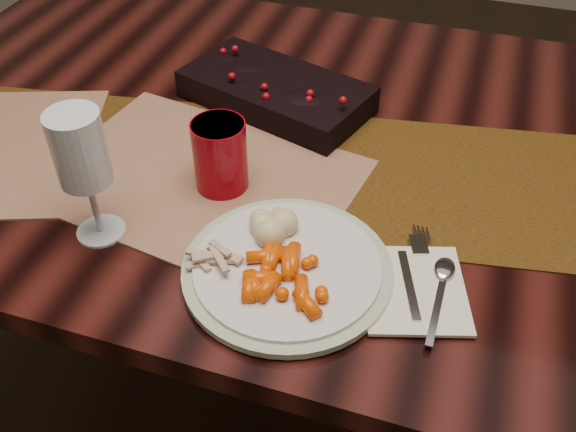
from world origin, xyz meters
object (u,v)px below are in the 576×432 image
(turkey_shreds, at_px, (213,257))
(red_cup, at_px, (220,155))
(mashed_potatoes, at_px, (270,220))
(dinner_plate, at_px, (287,268))
(baby_carrots, at_px, (283,277))
(dining_table, at_px, (340,289))
(centerpiece, at_px, (276,88))
(placemat_main, at_px, (200,180))
(napkin, at_px, (414,289))
(wine_glass, at_px, (87,178))

(turkey_shreds, relative_size, red_cup, 0.55)
(mashed_potatoes, bearing_deg, dinner_plate, -52.33)
(baby_carrots, height_order, red_cup, red_cup)
(dining_table, height_order, red_cup, red_cup)
(centerpiece, distance_m, turkey_shreds, 0.43)
(placemat_main, height_order, baby_carrots, baby_carrots)
(placemat_main, bearing_deg, centerpiece, 89.29)
(mashed_potatoes, distance_m, napkin, 0.22)
(dining_table, distance_m, wine_glass, 0.65)
(napkin, height_order, red_cup, red_cup)
(dining_table, distance_m, baby_carrots, 0.54)
(placemat_main, distance_m, baby_carrots, 0.27)
(dinner_plate, distance_m, turkey_shreds, 0.10)
(dinner_plate, bearing_deg, dining_table, 88.02)
(placemat_main, relative_size, baby_carrots, 4.36)
(dining_table, height_order, placemat_main, placemat_main)
(placemat_main, distance_m, turkey_shreds, 0.20)
(napkin, relative_size, wine_glass, 0.76)
(centerpiece, relative_size, baby_carrots, 3.09)
(placemat_main, bearing_deg, mashed_potatoes, -22.60)
(baby_carrots, xyz_separation_m, napkin, (0.17, 0.05, -0.02))
(wine_glass, bearing_deg, mashed_potatoes, 14.07)
(centerpiece, distance_m, red_cup, 0.25)
(placemat_main, relative_size, wine_glass, 2.35)
(dining_table, height_order, centerpiece, centerpiece)
(centerpiece, bearing_deg, baby_carrots, -70.07)
(centerpiece, height_order, baby_carrots, centerpiece)
(napkin, bearing_deg, dining_table, 100.81)
(turkey_shreds, bearing_deg, dining_table, 72.70)
(baby_carrots, bearing_deg, wine_glass, 174.46)
(dining_table, xyz_separation_m, wine_glass, (-0.30, -0.33, 0.48))
(dining_table, xyz_separation_m, baby_carrots, (-0.01, -0.36, 0.40))
(red_cup, relative_size, wine_glass, 0.56)
(dinner_plate, bearing_deg, mashed_potatoes, 127.67)
(dinner_plate, xyz_separation_m, baby_carrots, (0.00, -0.03, 0.02))
(dining_table, xyz_separation_m, napkin, (0.16, -0.30, 0.38))
(dining_table, height_order, napkin, napkin)
(centerpiece, relative_size, napkin, 2.18)
(wine_glass, bearing_deg, napkin, 3.19)
(centerpiece, distance_m, wine_glass, 0.43)
(dinner_plate, xyz_separation_m, turkey_shreds, (-0.10, -0.02, 0.01))
(dinner_plate, height_order, wine_glass, wine_glass)
(dining_table, distance_m, red_cup, 0.50)
(placemat_main, xyz_separation_m, mashed_potatoes, (0.15, -0.09, 0.04))
(red_cup, bearing_deg, centerpiece, 89.29)
(mashed_potatoes, relative_size, wine_glass, 0.38)
(dining_table, bearing_deg, mashed_potatoes, -101.58)
(dining_table, bearing_deg, red_cup, -133.57)
(mashed_potatoes, relative_size, turkey_shreds, 1.23)
(placemat_main, height_order, red_cup, red_cup)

